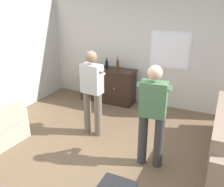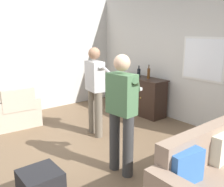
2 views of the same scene
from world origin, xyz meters
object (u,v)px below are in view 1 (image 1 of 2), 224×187
(bottle_wine_green, at_px, (107,64))
(person_standing_right, at_px, (153,112))
(bottle_liquor_amber, at_px, (118,64))
(person_standing_left, at_px, (92,89))
(armchair, at_px, (0,129))
(sideboard_cabinet, at_px, (108,85))

(bottle_wine_green, height_order, person_standing_right, person_standing_right)
(bottle_liquor_amber, relative_size, person_standing_left, 0.19)
(armchair, distance_m, person_standing_right, 2.85)
(armchair, relative_size, bottle_wine_green, 3.35)
(person_standing_right, bearing_deg, bottle_liquor_amber, 125.50)
(bottle_liquor_amber, distance_m, person_standing_right, 2.61)
(person_standing_left, bearing_deg, armchair, -143.08)
(sideboard_cabinet, relative_size, bottle_wine_green, 5.19)
(person_standing_right, bearing_deg, bottle_wine_green, 130.77)
(bottle_liquor_amber, bearing_deg, sideboard_cabinet, -170.39)
(bottle_liquor_amber, bearing_deg, person_standing_right, -54.50)
(bottle_wine_green, distance_m, bottle_liquor_amber, 0.28)
(person_standing_left, distance_m, person_standing_right, 1.40)
(bottle_wine_green, bearing_deg, bottle_liquor_amber, 8.74)
(bottle_wine_green, bearing_deg, person_standing_right, -49.23)
(bottle_liquor_amber, bearing_deg, person_standing_left, -83.09)
(armchair, bearing_deg, person_standing_right, 11.85)
(sideboard_cabinet, bearing_deg, bottle_wine_green, -178.49)
(bottle_wine_green, relative_size, person_standing_left, 0.16)
(sideboard_cabinet, relative_size, person_standing_left, 0.85)
(bottle_liquor_amber, xyz_separation_m, person_standing_left, (0.20, -1.64, -0.07))
(sideboard_cabinet, distance_m, person_standing_left, 1.74)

